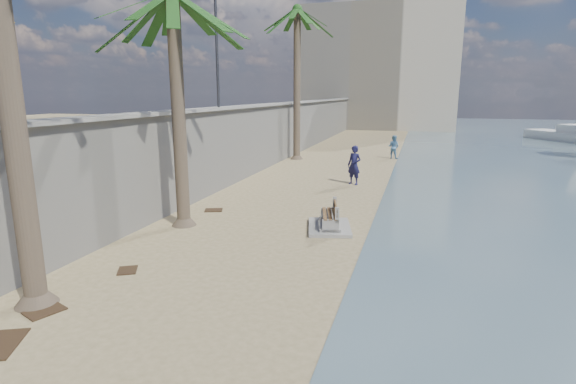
{
  "coord_description": "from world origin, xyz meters",
  "views": [
    {
      "loc": [
        3.36,
        -6.09,
        4.23
      ],
      "look_at": [
        -0.5,
        7.0,
        1.2
      ],
      "focal_mm": 28.0,
      "sensor_mm": 36.0,
      "label": 1
    }
  ],
  "objects_px": {
    "person_b": "(394,146)",
    "yacht_far": "(569,137)",
    "palm_back": "(297,12)",
    "person_a": "(354,162)",
    "bench_far": "(330,218)"
  },
  "relations": [
    {
      "from": "bench_far",
      "to": "person_a",
      "type": "height_order",
      "value": "person_a"
    },
    {
      "from": "yacht_far",
      "to": "person_b",
      "type": "bearing_deg",
      "value": 106.63
    },
    {
      "from": "yacht_far",
      "to": "bench_far",
      "type": "bearing_deg",
      "value": 124.22
    },
    {
      "from": "bench_far",
      "to": "person_b",
      "type": "relative_size",
      "value": 1.28
    },
    {
      "from": "bench_far",
      "to": "yacht_far",
      "type": "xyz_separation_m",
      "value": [
        15.27,
        31.73,
        0.0
      ]
    },
    {
      "from": "bench_far",
      "to": "person_a",
      "type": "xyz_separation_m",
      "value": [
        -0.29,
        7.28,
        0.7
      ]
    },
    {
      "from": "person_a",
      "to": "bench_far",
      "type": "bearing_deg",
      "value": -63.76
    },
    {
      "from": "person_b",
      "to": "palm_back",
      "type": "bearing_deg",
      "value": 39.51
    },
    {
      "from": "palm_back",
      "to": "person_a",
      "type": "distance_m",
      "value": 11.75
    },
    {
      "from": "person_b",
      "to": "yacht_far",
      "type": "xyz_separation_m",
      "value": [
        14.31,
        15.2,
        -0.5
      ]
    },
    {
      "from": "palm_back",
      "to": "person_a",
      "type": "relative_size",
      "value": 4.8
    },
    {
      "from": "person_b",
      "to": "person_a",
      "type": "bearing_deg",
      "value": 103.16
    },
    {
      "from": "palm_back",
      "to": "person_b",
      "type": "relative_size",
      "value": 5.96
    },
    {
      "from": "bench_far",
      "to": "person_b",
      "type": "xyz_separation_m",
      "value": [
        0.96,
        16.53,
        0.5
      ]
    },
    {
      "from": "palm_back",
      "to": "person_a",
      "type": "xyz_separation_m",
      "value": [
        4.77,
        -7.22,
        -7.95
      ]
    }
  ]
}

